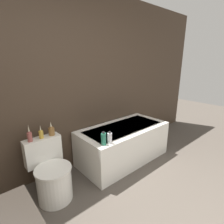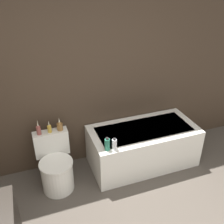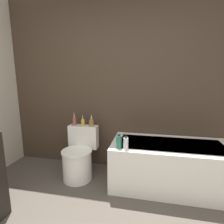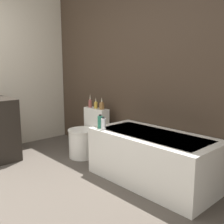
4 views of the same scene
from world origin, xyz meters
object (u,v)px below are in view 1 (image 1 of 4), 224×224
(bathtub, at_px, (123,143))
(vase_gold, at_px, (30,136))
(vase_bronze, at_px, (51,130))
(shampoo_bottle_tall, at_px, (104,139))
(vase_silver, at_px, (41,134))
(shampoo_bottle_short, at_px, (110,138))
(toilet, at_px, (52,175))

(bathtub, bearing_deg, vase_gold, 173.36)
(bathtub, height_order, vase_bronze, vase_bronze)
(vase_bronze, distance_m, shampoo_bottle_tall, 0.66)
(vase_silver, distance_m, shampoo_bottle_short, 0.84)
(shampoo_bottle_tall, bearing_deg, vase_silver, 144.84)
(toilet, bearing_deg, shampoo_bottle_short, -20.01)
(toilet, height_order, vase_bronze, vase_bronze)
(bathtub, bearing_deg, vase_bronze, 171.20)
(bathtub, height_order, toilet, toilet)
(vase_gold, relative_size, vase_bronze, 1.17)
(bathtub, relative_size, toilet, 2.11)
(vase_silver, bearing_deg, shampoo_bottle_short, -32.93)
(vase_silver, distance_m, vase_bronze, 0.13)
(toilet, xyz_separation_m, shampoo_bottle_tall, (0.62, -0.24, 0.37))
(bathtub, xyz_separation_m, shampoo_bottle_short, (-0.54, -0.29, 0.36))
(toilet, height_order, shampoo_bottle_short, shampoo_bottle_short)
(toilet, distance_m, vase_bronze, 0.54)
(shampoo_bottle_tall, bearing_deg, vase_gold, 150.19)
(shampoo_bottle_tall, bearing_deg, bathtub, 23.18)
(bathtub, distance_m, shampoo_bottle_tall, 0.77)
(vase_gold, bearing_deg, shampoo_bottle_short, -28.31)
(shampoo_bottle_short, bearing_deg, bathtub, 28.00)
(bathtub, height_order, vase_silver, vase_silver)
(shampoo_bottle_tall, bearing_deg, shampoo_bottle_short, -13.25)
(vase_silver, bearing_deg, vase_bronze, 2.83)
(vase_silver, bearing_deg, toilet, -90.00)
(bathtub, bearing_deg, shampoo_bottle_tall, -156.82)
(vase_gold, bearing_deg, bathtub, -6.64)
(bathtub, relative_size, vase_gold, 7.05)
(vase_silver, bearing_deg, shampoo_bottle_tall, -35.16)
(vase_silver, height_order, vase_bronze, vase_bronze)
(bathtub, bearing_deg, shampoo_bottle_short, -152.00)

